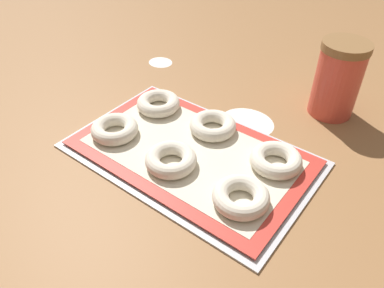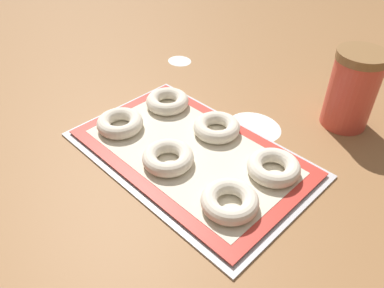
% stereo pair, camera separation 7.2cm
% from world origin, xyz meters
% --- Properties ---
extents(ground_plane, '(2.80, 2.80, 0.00)m').
position_xyz_m(ground_plane, '(0.00, 0.00, 0.00)').
color(ground_plane, olive).
extents(baking_tray, '(0.45, 0.28, 0.01)m').
position_xyz_m(baking_tray, '(-0.01, 0.00, 0.00)').
color(baking_tray, silver).
rests_on(baking_tray, ground_plane).
extents(baking_mat, '(0.43, 0.26, 0.00)m').
position_xyz_m(baking_mat, '(-0.01, 0.00, 0.01)').
color(baking_mat, red).
rests_on(baking_mat, baking_tray).
extents(bagel_front_left, '(0.09, 0.09, 0.03)m').
position_xyz_m(bagel_front_left, '(-0.16, -0.05, 0.02)').
color(bagel_front_left, silver).
rests_on(bagel_front_left, baking_mat).
extents(bagel_front_center, '(0.09, 0.09, 0.03)m').
position_xyz_m(bagel_front_center, '(-0.01, -0.05, 0.02)').
color(bagel_front_center, silver).
rests_on(bagel_front_center, baking_mat).
extents(bagel_front_right, '(0.09, 0.09, 0.03)m').
position_xyz_m(bagel_front_right, '(0.13, -0.05, 0.02)').
color(bagel_front_right, silver).
rests_on(bagel_front_right, baking_mat).
extents(bagel_back_left, '(0.09, 0.09, 0.03)m').
position_xyz_m(bagel_back_left, '(-0.15, 0.07, 0.02)').
color(bagel_back_left, silver).
rests_on(bagel_back_left, baking_mat).
extents(bagel_back_center, '(0.09, 0.09, 0.03)m').
position_xyz_m(bagel_back_center, '(-0.01, 0.08, 0.02)').
color(bagel_back_center, silver).
rests_on(bagel_back_center, baking_mat).
extents(bagel_back_right, '(0.09, 0.09, 0.03)m').
position_xyz_m(bagel_back_right, '(0.13, 0.06, 0.02)').
color(bagel_back_right, silver).
rests_on(bagel_back_right, baking_mat).
extents(flour_canister, '(0.10, 0.10, 0.16)m').
position_xyz_m(flour_canister, '(0.14, 0.30, 0.08)').
color(flour_canister, '#DB4C3D').
rests_on(flour_canister, ground_plane).
extents(flour_patch_near, '(0.12, 0.10, 0.00)m').
position_xyz_m(flour_patch_near, '(0.02, 0.16, 0.00)').
color(flour_patch_near, white).
rests_on(flour_patch_near, ground_plane).
extents(flour_patch_far, '(0.07, 0.06, 0.00)m').
position_xyz_m(flour_patch_far, '(-0.31, 0.25, 0.00)').
color(flour_patch_far, white).
rests_on(flour_patch_far, ground_plane).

